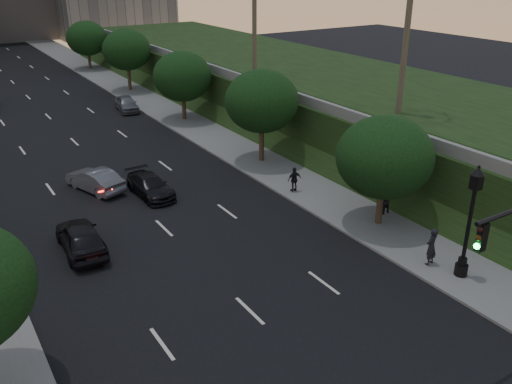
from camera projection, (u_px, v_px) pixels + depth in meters
ground at (324, 383)px, 19.06m from camera, size 160.00×160.00×0.00m
road_surface at (82, 149)px, 42.28m from camera, size 16.00×140.00×0.02m
sidewalk_right at (199, 128)px, 47.29m from camera, size 4.50×140.00×0.15m
embankment at (320, 94)px, 50.74m from camera, size 18.00×90.00×4.00m
parapet_wall at (242, 79)px, 45.63m from camera, size 0.35×90.00×0.70m
tree_right_a at (385, 157)px, 28.70m from camera, size 5.20×5.20×6.24m
tree_right_b at (262, 101)px, 37.79m from camera, size 5.20×5.20×6.74m
tree_right_c at (182, 76)px, 48.06m from camera, size 5.20×5.20×6.24m
tree_right_d at (127, 50)px, 58.70m from camera, size 5.20×5.20×6.74m
tree_right_e at (87, 38)px, 70.51m from camera, size 5.20×5.20×6.24m
street_lamp at (468, 227)px, 24.29m from camera, size 0.64×0.64×5.62m
sedan_near_left at (81, 237)px, 27.26m from camera, size 2.12×4.80×1.61m
sedan_mid_left at (95, 180)px, 34.48m from camera, size 2.86×4.72×1.47m
sedan_near_right at (150, 186)px, 33.79m from camera, size 2.00×4.54×1.30m
sedan_far_right at (127, 104)px, 52.39m from camera, size 2.24×4.45×1.45m
pedestrian_a at (431, 247)px, 25.80m from camera, size 0.77×0.59×1.90m
pedestrian_b at (384, 200)px, 31.02m from camera, size 0.86×0.69×1.67m
pedestrian_c at (294, 179)px, 33.98m from camera, size 0.97×0.49×1.60m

